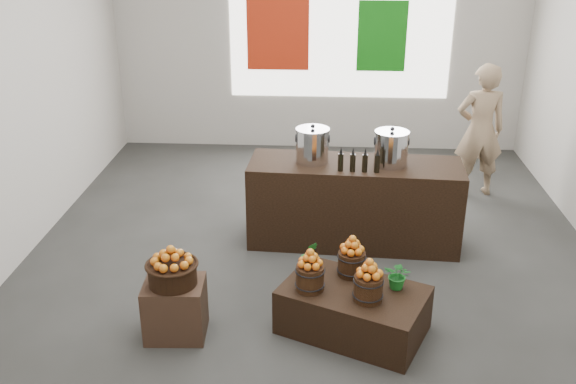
# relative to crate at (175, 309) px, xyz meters

# --- Properties ---
(ground) EXTENTS (7.00, 7.00, 0.00)m
(ground) POSITION_rel_crate_xyz_m (1.12, 1.42, -0.25)
(ground) COLOR #343432
(ground) RESTS_ON ground
(back_wall) EXTENTS (6.00, 0.04, 4.00)m
(back_wall) POSITION_rel_crate_xyz_m (1.12, 4.92, 1.75)
(back_wall) COLOR #B1ACA4
(back_wall) RESTS_ON ground
(back_opening) EXTENTS (3.20, 0.02, 2.40)m
(back_opening) POSITION_rel_crate_xyz_m (1.42, 4.90, 1.75)
(back_opening) COLOR white
(back_opening) RESTS_ON back_wall
(deco_red_left) EXTENTS (0.90, 0.04, 1.40)m
(deco_red_left) POSITION_rel_crate_xyz_m (0.52, 4.89, 1.65)
(deco_red_left) COLOR #B4260D
(deco_red_left) RESTS_ON back_wall
(deco_green_right) EXTENTS (0.70, 0.04, 1.00)m
(deco_green_right) POSITION_rel_crate_xyz_m (2.02, 4.89, 1.45)
(deco_green_right) COLOR #116D11
(deco_green_right) RESTS_ON back_wall
(crate) EXTENTS (0.52, 0.44, 0.50)m
(crate) POSITION_rel_crate_xyz_m (0.00, 0.00, 0.00)
(crate) COLOR #482E21
(crate) RESTS_ON ground
(wicker_basket) EXTENTS (0.40, 0.40, 0.18)m
(wicker_basket) POSITION_rel_crate_xyz_m (0.00, 0.00, 0.34)
(wicker_basket) COLOR black
(wicker_basket) RESTS_ON crate
(apples_in_basket) EXTENTS (0.31, 0.31, 0.17)m
(apples_in_basket) POSITION_rel_crate_xyz_m (0.00, 0.00, 0.52)
(apples_in_basket) COLOR #AF050B
(apples_in_basket) RESTS_ON wicker_basket
(display_table) EXTENTS (1.38, 1.15, 0.41)m
(display_table) POSITION_rel_crate_xyz_m (1.50, 0.14, -0.05)
(display_table) COLOR black
(display_table) RESTS_ON ground
(apple_bucket_front_left) EXTENTS (0.24, 0.24, 0.22)m
(apple_bucket_front_left) POSITION_rel_crate_xyz_m (1.13, 0.13, 0.27)
(apple_bucket_front_left) COLOR #361E0E
(apple_bucket_front_left) RESTS_ON display_table
(apples_in_bucket_front_left) EXTENTS (0.18, 0.18, 0.16)m
(apples_in_bucket_front_left) POSITION_rel_crate_xyz_m (1.13, 0.13, 0.46)
(apples_in_bucket_front_left) COLOR #AF050B
(apples_in_bucket_front_left) RESTS_ON apple_bucket_front_left
(apple_bucket_front_right) EXTENTS (0.24, 0.24, 0.22)m
(apple_bucket_front_right) POSITION_rel_crate_xyz_m (1.61, -0.01, 0.27)
(apple_bucket_front_right) COLOR #361E0E
(apple_bucket_front_right) RESTS_ON display_table
(apples_in_bucket_front_right) EXTENTS (0.18, 0.18, 0.16)m
(apples_in_bucket_front_right) POSITION_rel_crate_xyz_m (1.61, -0.01, 0.46)
(apples_in_bucket_front_right) COLOR #AF050B
(apples_in_bucket_front_right) RESTS_ON apple_bucket_front_right
(apple_bucket_rear) EXTENTS (0.24, 0.24, 0.22)m
(apple_bucket_rear) POSITION_rel_crate_xyz_m (1.49, 0.39, 0.27)
(apple_bucket_rear) COLOR #361E0E
(apple_bucket_rear) RESTS_ON display_table
(apples_in_bucket_rear) EXTENTS (0.18, 0.18, 0.16)m
(apples_in_bucket_rear) POSITION_rel_crate_xyz_m (1.49, 0.39, 0.46)
(apples_in_bucket_rear) COLOR #AF050B
(apples_in_bucket_rear) RESTS_ON apple_bucket_rear
(herb_garnish_right) EXTENTS (0.28, 0.27, 0.25)m
(herb_garnish_right) POSITION_rel_crate_xyz_m (1.87, 0.18, 0.28)
(herb_garnish_right) COLOR #15671E
(herb_garnish_right) RESTS_ON display_table
(herb_garnish_left) EXTENTS (0.17, 0.15, 0.27)m
(herb_garnish_left) POSITION_rel_crate_xyz_m (1.11, 0.47, 0.29)
(herb_garnish_left) COLOR #15671E
(herb_garnish_left) RESTS_ON display_table
(counter) EXTENTS (2.27, 0.83, 0.91)m
(counter) POSITION_rel_crate_xyz_m (1.56, 1.80, 0.21)
(counter) COLOR black
(counter) RESTS_ON ground
(stock_pot_left) EXTENTS (0.35, 0.35, 0.35)m
(stock_pot_left) POSITION_rel_crate_xyz_m (1.10, 1.82, 0.84)
(stock_pot_left) COLOR silver
(stock_pot_left) RESTS_ON counter
(stock_pot_center) EXTENTS (0.35, 0.35, 0.35)m
(stock_pot_center) POSITION_rel_crate_xyz_m (1.91, 1.78, 0.84)
(stock_pot_center) COLOR silver
(stock_pot_center) RESTS_ON counter
(oil_cruets) EXTENTS (0.33, 0.08, 0.25)m
(oil_cruets) POSITION_rel_crate_xyz_m (1.55, 1.57, 0.79)
(oil_cruets) COLOR black
(oil_cruets) RESTS_ON counter
(shopper) EXTENTS (0.64, 0.45, 1.69)m
(shopper) POSITION_rel_crate_xyz_m (3.16, 3.23, 0.59)
(shopper) COLOR #917659
(shopper) RESTS_ON ground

